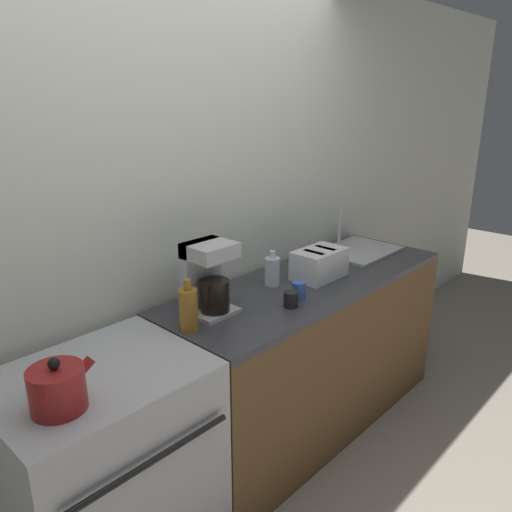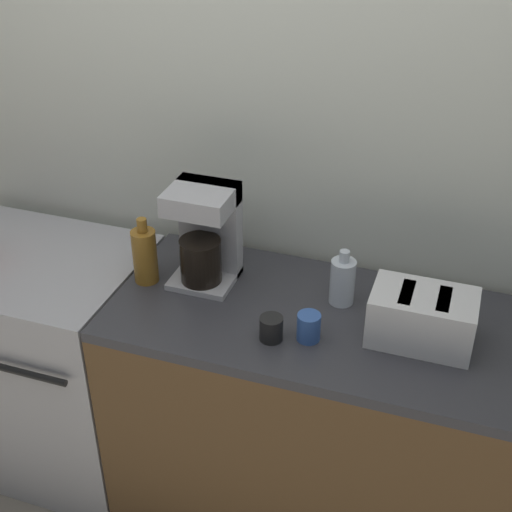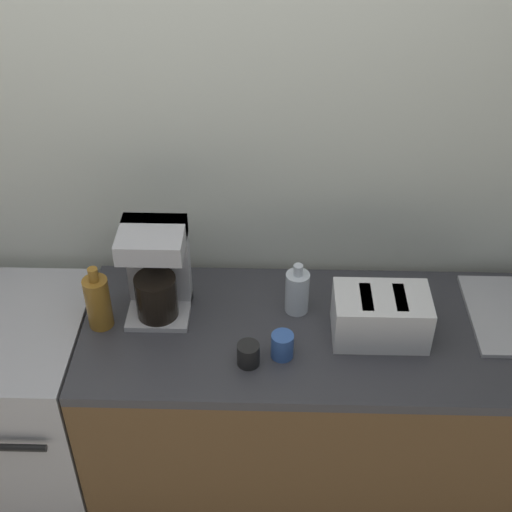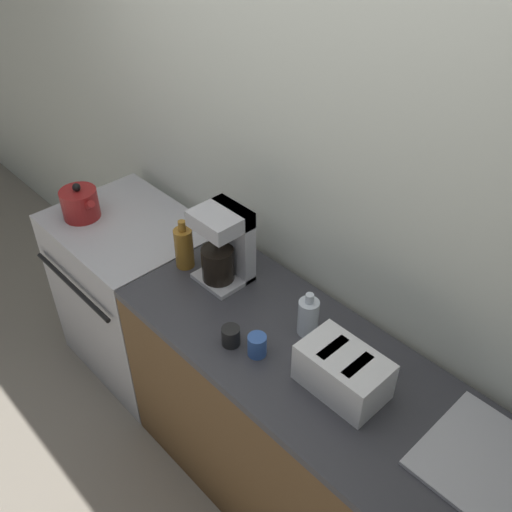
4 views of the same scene
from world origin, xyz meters
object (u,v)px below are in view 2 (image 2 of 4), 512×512
(bottle_amber, at_px, (145,255))
(cup_blue, at_px, (309,327))
(cup_black, at_px, (271,328))
(toaster, at_px, (422,317))
(coffee_maker, at_px, (205,233))
(bottle_clear, at_px, (343,281))
(stove, at_px, (47,358))

(bottle_amber, distance_m, cup_blue, 0.62)
(cup_blue, relative_size, cup_black, 1.14)
(toaster, distance_m, cup_blue, 0.34)
(toaster, bearing_deg, bottle_amber, 178.49)
(coffee_maker, xyz_separation_m, cup_blue, (0.42, -0.21, -0.13))
(cup_blue, distance_m, cup_black, 0.11)
(bottle_clear, xyz_separation_m, bottle_amber, (-0.66, -0.09, 0.02))
(bottle_clear, xyz_separation_m, cup_black, (-0.16, -0.26, -0.04))
(coffee_maker, distance_m, bottle_amber, 0.22)
(toaster, relative_size, bottle_clear, 1.60)
(stove, relative_size, cup_blue, 10.58)
(toaster, xyz_separation_m, bottle_amber, (-0.93, 0.02, 0.02))
(coffee_maker, xyz_separation_m, cup_black, (0.31, -0.25, -0.14))
(stove, height_order, cup_blue, cup_blue)
(stove, distance_m, toaster, 1.49)
(cup_blue, bearing_deg, bottle_clear, 77.32)
(stove, bearing_deg, coffee_maker, 8.75)
(toaster, relative_size, bottle_amber, 1.30)
(stove, xyz_separation_m, cup_black, (0.97, -0.15, 0.50))
(cup_black, bearing_deg, bottle_amber, 161.51)
(toaster, distance_m, coffee_maker, 0.75)
(stove, distance_m, bottle_clear, 1.25)
(bottle_amber, distance_m, cup_black, 0.53)
(stove, relative_size, bottle_clear, 4.87)
(toaster, bearing_deg, bottle_clear, 156.67)
(cup_black, bearing_deg, stove, 171.26)
(stove, xyz_separation_m, bottle_clear, (1.12, 0.11, 0.54))
(toaster, height_order, cup_black, toaster)
(stove, bearing_deg, cup_black, -8.74)
(toaster, bearing_deg, stove, 179.76)
(stove, xyz_separation_m, bottle_amber, (0.47, 0.02, 0.56))
(bottle_amber, height_order, cup_black, bottle_amber)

